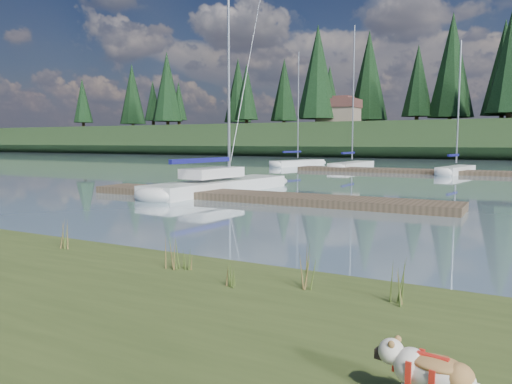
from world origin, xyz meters
The scene contains 22 objects.
ground centered at (0.00, 30.00, 0.00)m, with size 200.00×200.00×0.00m, color #7D98A7.
ridge centered at (0.00, 73.00, 2.50)m, with size 200.00×20.00×5.00m, color #1F3319.
bulldog centered at (5.22, -4.91, 0.65)m, with size 0.81×0.41×0.48m.
sailboat_main centered at (-7.04, 11.79, 0.42)m, with size 2.85×10.12×14.24m.
dock_near centered at (-4.00, 9.00, 0.15)m, with size 16.00×2.00×0.30m, color #4C3D2C.
dock_far centered at (2.00, 30.00, 0.15)m, with size 26.00×2.20×0.30m, color #4C3D2C.
sailboat_bg_0 centered at (-13.82, 36.31, 0.32)m, with size 3.33×7.67×10.99m.
sailboat_bg_1 centered at (-7.94, 34.63, 0.33)m, with size 1.90×8.43×12.46m.
sailboat_bg_2 centered at (1.15, 31.08, 0.33)m, with size 2.30×6.50×9.76m.
weed_0 centered at (0.79, -2.48, 0.63)m, with size 0.17×0.14×0.66m.
weed_1 centered at (1.02, -2.38, 0.52)m, with size 0.17×0.14×0.40m.
weed_2 centered at (3.17, -2.43, 0.68)m, with size 0.17×0.14×0.78m.
weed_3 centered at (-1.99, -2.27, 0.62)m, with size 0.17×0.14×0.64m.
weed_4 centered at (2.14, -2.86, 0.52)m, with size 0.17×0.14×0.41m.
weed_5 centered at (4.40, -2.50, 0.65)m, with size 0.17×0.14×0.72m.
mud_lip centered at (0.00, -1.60, 0.07)m, with size 60.00×0.50×0.14m, color #33281C.
conifer_0 centered at (-55.00, 67.00, 12.64)m, with size 5.72×5.72×14.15m.
conifer_1 centered at (-40.00, 71.00, 11.28)m, with size 4.40×4.40×11.30m.
conifer_2 centered at (-25.00, 68.00, 13.54)m, with size 6.60×6.60×16.05m.
conifer_3 centered at (-10.00, 72.00, 11.74)m, with size 4.84×4.84×12.25m.
conifer_4 centered at (3.00, 66.00, 13.09)m, with size 6.16×6.16×15.10m.
house_0 centered at (-22.00, 70.00, 7.31)m, with size 6.30×5.30×4.65m.
Camera 1 is at (5.80, -8.79, 2.42)m, focal length 35.00 mm.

